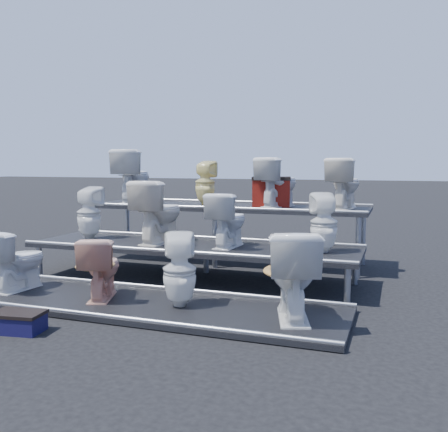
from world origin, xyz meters
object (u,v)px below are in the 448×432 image
(toilet_2, at_px, (180,270))
(toilet_11, at_px, (344,184))
(toilet_6, at_px, (228,220))
(toilet_8, at_px, (133,176))
(toilet_4, at_px, (89,213))
(toilet_10, at_px, (278,182))
(toilet_1, at_px, (101,267))
(step_stool, at_px, (18,323))
(toilet_9, at_px, (205,183))
(toilet_5, at_px, (159,212))
(toilet_7, at_px, (324,223))
(toilet_0, at_px, (18,260))
(toilet_3, at_px, (293,274))
(red_crate, at_px, (271,193))

(toilet_2, bearing_deg, toilet_11, -140.26)
(toilet_6, xyz_separation_m, toilet_8, (-2.06, 1.30, 0.48))
(toilet_4, xyz_separation_m, toilet_10, (2.32, 1.30, 0.40))
(toilet_1, bearing_deg, step_stool, 60.12)
(toilet_10, bearing_deg, toilet_8, 22.07)
(toilet_9, bearing_deg, toilet_1, 89.11)
(toilet_5, height_order, toilet_11, toilet_11)
(step_stool, bearing_deg, toilet_5, 76.19)
(toilet_7, relative_size, step_stool, 1.63)
(toilet_6, bearing_deg, toilet_0, 35.97)
(toilet_1, relative_size, step_stool, 1.55)
(toilet_3, relative_size, toilet_11, 1.19)
(toilet_9, height_order, toilet_10, toilet_10)
(toilet_1, distance_m, toilet_4, 1.71)
(toilet_3, relative_size, toilet_10, 1.17)
(toilet_1, bearing_deg, toilet_9, -113.10)
(toilet_5, relative_size, toilet_10, 1.14)
(toilet_10, relative_size, red_crate, 1.33)
(toilet_4, relative_size, toilet_8, 0.85)
(red_crate, bearing_deg, toilet_11, -15.85)
(toilet_4, height_order, toilet_10, toilet_10)
(toilet_1, bearing_deg, toilet_11, -150.16)
(toilet_0, distance_m, toilet_2, 2.01)
(toilet_2, height_order, toilet_8, toilet_8)
(toilet_0, bearing_deg, toilet_2, -175.44)
(toilet_2, relative_size, step_stool, 1.74)
(toilet_6, height_order, toilet_11, toilet_11)
(toilet_2, relative_size, toilet_10, 1.04)
(toilet_5, bearing_deg, step_stool, 88.22)
(toilet_4, relative_size, step_stool, 1.67)
(toilet_8, bearing_deg, toilet_4, 82.86)
(toilet_3, bearing_deg, toilet_5, -48.88)
(toilet_1, relative_size, toilet_6, 0.99)
(toilet_4, relative_size, red_crate, 1.33)
(toilet_7, bearing_deg, toilet_9, -53.66)
(red_crate, distance_m, step_stool, 4.06)
(toilet_10, relative_size, toilet_11, 1.01)
(step_stool, bearing_deg, toilet_0, 122.96)
(toilet_11, bearing_deg, toilet_7, 95.18)
(toilet_2, xyz_separation_m, toilet_6, (0.06, 1.30, 0.37))
(toilet_1, distance_m, toilet_10, 3.02)
(toilet_2, height_order, toilet_10, toilet_10)
(toilet_0, xyz_separation_m, toilet_8, (0.01, 2.60, 0.88))
(toilet_9, height_order, toilet_11, toilet_11)
(toilet_0, height_order, toilet_11, toilet_11)
(toilet_7, distance_m, toilet_11, 1.36)
(toilet_0, xyz_separation_m, toilet_5, (1.12, 1.30, 0.47))
(toilet_2, xyz_separation_m, toilet_4, (-1.94, 1.30, 0.39))
(toilet_11, bearing_deg, toilet_6, 54.86)
(toilet_0, height_order, toilet_8, toilet_8)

